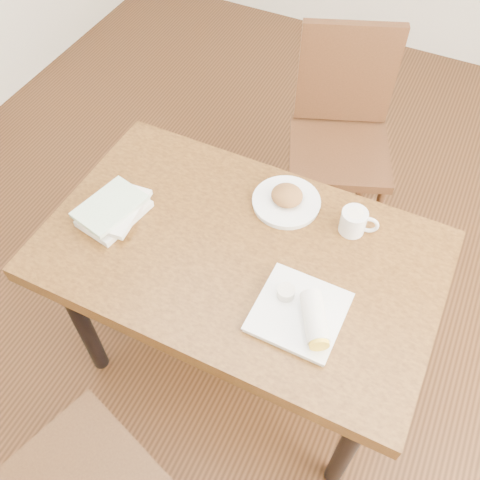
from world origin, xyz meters
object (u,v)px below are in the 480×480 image
at_px(chair_far, 341,125).
at_px(coffee_mug, 355,221).
at_px(plate_scone, 287,200).
at_px(table, 240,266).
at_px(book_stack, 114,210).
at_px(plate_burrito, 304,314).

relative_size(chair_far, coffee_mug, 7.97).
xyz_separation_m(plate_scone, coffee_mug, (0.23, -0.01, 0.02)).
xyz_separation_m(table, book_stack, (-0.42, -0.05, 0.12)).
relative_size(coffee_mug, book_stack, 0.50).
xyz_separation_m(plate_scone, book_stack, (-0.47, -0.28, 0.01)).
height_order(table, book_stack, book_stack).
distance_m(chair_far, plate_scone, 0.72).
bearing_deg(plate_burrito, coffee_mug, 86.25).
bearing_deg(table, plate_scone, 76.75).
distance_m(table, plate_burrito, 0.31).
relative_size(table, plate_scone, 5.45).
relative_size(table, chair_far, 1.26).
distance_m(chair_far, book_stack, 1.09).
bearing_deg(plate_burrito, table, 152.30).
relative_size(coffee_mug, plate_burrito, 0.49).
height_order(chair_far, plate_burrito, chair_far).
distance_m(table, plate_scone, 0.26).
relative_size(chair_far, plate_scone, 4.31).
height_order(coffee_mug, plate_burrito, same).
bearing_deg(chair_far, plate_burrito, -78.06).
bearing_deg(plate_burrito, plate_scone, 119.10).
bearing_deg(chair_far, coffee_mug, -70.40).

